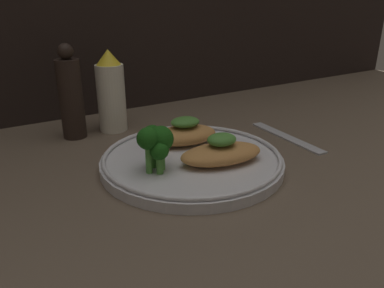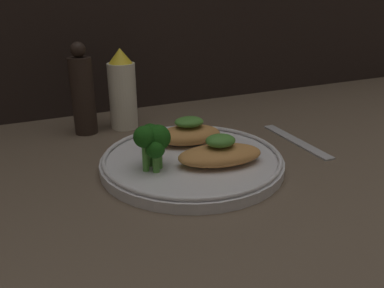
% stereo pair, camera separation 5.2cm
% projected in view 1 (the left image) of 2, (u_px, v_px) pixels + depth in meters
% --- Properties ---
extents(ground_plane, '(1.80, 1.80, 0.01)m').
position_uv_depth(ground_plane, '(192.00, 170.00, 0.53)').
color(ground_plane, brown).
extents(plate, '(0.25, 0.25, 0.02)m').
position_uv_depth(plate, '(192.00, 160.00, 0.52)').
color(plate, silver).
rests_on(plate, ground_plane).
extents(grilled_meat_front, '(0.12, 0.08, 0.04)m').
position_uv_depth(grilled_meat_front, '(221.00, 152.00, 0.50)').
color(grilled_meat_front, '#BC7F42').
rests_on(grilled_meat_front, plate).
extents(grilled_meat_middle, '(0.11, 0.08, 0.04)m').
position_uv_depth(grilled_meat_middle, '(185.00, 133.00, 0.57)').
color(grilled_meat_middle, '#BC7F42').
rests_on(grilled_meat_middle, plate).
extents(broccoli_bunch, '(0.05, 0.05, 0.06)m').
position_uv_depth(broccoli_bunch, '(156.00, 142.00, 0.47)').
color(broccoli_bunch, '#4C8E38').
rests_on(broccoli_bunch, plate).
extents(sauce_bottle, '(0.05, 0.05, 0.14)m').
position_uv_depth(sauce_bottle, '(111.00, 93.00, 0.65)').
color(sauce_bottle, silver).
rests_on(sauce_bottle, ground_plane).
extents(pepper_grinder, '(0.04, 0.04, 0.16)m').
position_uv_depth(pepper_grinder, '(71.00, 96.00, 0.61)').
color(pepper_grinder, black).
rests_on(pepper_grinder, ground_plane).
extents(fork, '(0.03, 0.16, 0.01)m').
position_uv_depth(fork, '(287.00, 136.00, 0.63)').
color(fork, '#B2B2B7').
rests_on(fork, ground_plane).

